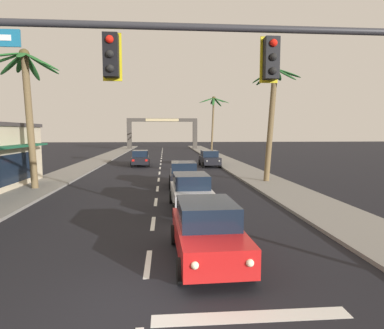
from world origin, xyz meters
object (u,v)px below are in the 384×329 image
(sedan_third_in_queue, at_px, (191,191))
(palm_right_farthest, at_px, (213,110))
(palm_left_second, at_px, (27,92))
(palm_right_second, at_px, (272,106))
(sedan_oncoming_far, at_px, (140,158))
(town_gateway_arch, at_px, (162,129))
(traffic_signal_mast, at_px, (275,83))
(sedan_fifth_in_queue, at_px, (184,175))
(sedan_lead_at_stop_bar, at_px, (207,230))
(sedan_parked_nearest_kerb, at_px, (209,158))

(sedan_third_in_queue, distance_m, palm_right_farthest, 38.00)
(palm_left_second, distance_m, palm_right_second, 16.10)
(sedan_oncoming_far, height_order, palm_left_second, palm_left_second)
(palm_left_second, distance_m, town_gateway_arch, 48.66)
(traffic_signal_mast, xyz_separation_m, sedan_oncoming_far, (-5.13, 28.09, -3.93))
(sedan_fifth_in_queue, height_order, sedan_oncoming_far, same)
(sedan_fifth_in_queue, bearing_deg, traffic_signal_mast, -84.79)
(sedan_third_in_queue, xyz_separation_m, palm_right_second, (6.38, 7.69, 4.64))
(sedan_third_in_queue, bearing_deg, palm_left_second, 148.41)
(sedan_lead_at_stop_bar, xyz_separation_m, palm_right_farthest, (6.46, 43.11, 6.27))
(sedan_parked_nearest_kerb, relative_size, palm_right_farthest, 0.49)
(sedan_fifth_in_queue, xyz_separation_m, palm_right_second, (6.38, 1.49, 4.64))
(sedan_third_in_queue, relative_size, sedan_oncoming_far, 1.00)
(sedan_third_in_queue, relative_size, sedan_fifth_in_queue, 1.00)
(sedan_fifth_in_queue, distance_m, palm_right_farthest, 32.01)
(palm_right_second, bearing_deg, sedan_lead_at_stop_bar, -114.78)
(sedan_fifth_in_queue, bearing_deg, palm_right_second, 13.18)
(traffic_signal_mast, relative_size, sedan_third_in_queue, 2.42)
(palm_right_second, bearing_deg, sedan_oncoming_far, 129.26)
(sedan_lead_at_stop_bar, relative_size, palm_right_second, 0.54)
(sedan_lead_at_stop_bar, bearing_deg, traffic_signal_mast, -52.23)
(sedan_oncoming_far, bearing_deg, sedan_lead_at_stop_bar, -81.77)
(sedan_lead_at_stop_bar, distance_m, palm_right_second, 15.98)
(palm_left_second, relative_size, palm_right_second, 1.04)
(sedan_third_in_queue, relative_size, palm_left_second, 0.52)
(town_gateway_arch, bearing_deg, sedan_fifth_in_queue, -87.93)
(sedan_fifth_in_queue, bearing_deg, palm_right_farthest, 78.19)
(traffic_signal_mast, bearing_deg, palm_left_second, 128.30)
(sedan_fifth_in_queue, xyz_separation_m, palm_left_second, (-9.62, -0.28, 5.23))
(traffic_signal_mast, distance_m, sedan_lead_at_stop_bar, 4.48)
(sedan_third_in_queue, bearing_deg, sedan_lead_at_stop_bar, -90.28)
(traffic_signal_mast, xyz_separation_m, sedan_fifth_in_queue, (-1.28, 14.09, -3.93))
(sedan_third_in_queue, distance_m, palm_right_second, 11.01)
(sedan_third_in_queue, height_order, palm_right_second, palm_right_second)
(sedan_oncoming_far, bearing_deg, palm_right_farthest, 58.43)
(sedan_parked_nearest_kerb, height_order, palm_left_second, palm_left_second)
(sedan_lead_at_stop_bar, distance_m, sedan_third_in_queue, 6.19)
(sedan_fifth_in_queue, relative_size, palm_right_second, 0.54)
(palm_right_second, bearing_deg, town_gateway_arch, 99.94)
(sedan_lead_at_stop_bar, bearing_deg, sedan_fifth_in_queue, 89.85)
(sedan_parked_nearest_kerb, distance_m, palm_left_second, 19.34)
(palm_right_second, distance_m, palm_right_farthest, 29.28)
(palm_right_second, bearing_deg, sedan_third_in_queue, -129.68)
(sedan_third_in_queue, bearing_deg, palm_right_farthest, 80.12)
(sedan_oncoming_far, height_order, sedan_parked_nearest_kerb, same)
(palm_right_farthest, relative_size, town_gateway_arch, 0.63)
(sedan_parked_nearest_kerb, distance_m, town_gateway_arch, 35.29)
(sedan_fifth_in_queue, bearing_deg, sedan_third_in_queue, -90.02)
(sedan_fifth_in_queue, relative_size, sedan_oncoming_far, 0.99)
(sedan_fifth_in_queue, distance_m, palm_right_second, 8.03)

